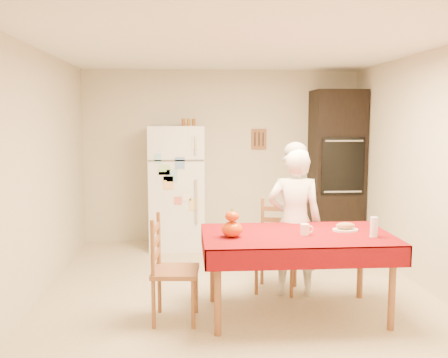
{
  "coord_description": "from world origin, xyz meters",
  "views": [
    {
      "loc": [
        -0.5,
        -5.05,
        1.79
      ],
      "look_at": [
        -0.11,
        0.2,
        1.16
      ],
      "focal_mm": 40.0,
      "sensor_mm": 36.0,
      "label": 1
    }
  ],
  "objects": [
    {
      "name": "oven_cabinet",
      "position": [
        1.63,
        1.93,
        1.1
      ],
      "size": [
        0.7,
        0.62,
        2.2
      ],
      "color": "black",
      "rests_on": "floor"
    },
    {
      "name": "refrigerator",
      "position": [
        -0.65,
        1.88,
        0.85
      ],
      "size": [
        0.75,
        0.74,
        1.7
      ],
      "color": "white",
      "rests_on": "floor"
    },
    {
      "name": "bread_loaf",
      "position": [
        0.95,
        -0.62,
        0.81
      ],
      "size": [
        0.18,
        0.1,
        0.06
      ],
      "primitive_type": "ellipsoid",
      "color": "#A38650",
      "rests_on": "bread_plate"
    },
    {
      "name": "bread_plate",
      "position": [
        0.95,
        -0.62,
        0.77
      ],
      "size": [
        0.24,
        0.24,
        0.02
      ],
      "primitive_type": "cylinder",
      "color": "white",
      "rests_on": "dining_table"
    },
    {
      "name": "pumpkin_upper",
      "position": [
        -0.11,
        -0.78,
        0.95
      ],
      "size": [
        0.12,
        0.12,
        0.09
      ],
      "primitive_type": "ellipsoid",
      "color": "#E66105",
      "rests_on": "pumpkin_lower"
    },
    {
      "name": "spice_jar_right",
      "position": [
        -0.41,
        1.93,
        1.75
      ],
      "size": [
        0.05,
        0.05,
        0.1
      ],
      "primitive_type": "cylinder",
      "color": "brown",
      "rests_on": "refrigerator"
    },
    {
      "name": "floor",
      "position": [
        0.0,
        0.0,
        0.0
      ],
      "size": [
        4.5,
        4.5,
        0.0
      ],
      "primitive_type": "plane",
      "color": "tan",
      "rests_on": "ground"
    },
    {
      "name": "wine_glass",
      "position": [
        1.13,
        -0.87,
        0.85
      ],
      "size": [
        0.07,
        0.07,
        0.18
      ],
      "primitive_type": "cylinder",
      "color": "white",
      "rests_on": "dining_table"
    },
    {
      "name": "seated_woman",
      "position": [
        0.58,
        -0.16,
        0.75
      ],
      "size": [
        0.6,
        0.45,
        1.51
      ],
      "primitive_type": "imported",
      "rotation": [
        0.0,
        0.0,
        2.97
      ],
      "color": "silver",
      "rests_on": "floor"
    },
    {
      "name": "spice_jar_mid",
      "position": [
        -0.48,
        1.93,
        1.75
      ],
      "size": [
        0.05,
        0.05,
        0.1
      ],
      "primitive_type": "cylinder",
      "color": "#99661B",
      "rests_on": "refrigerator"
    },
    {
      "name": "chair_left",
      "position": [
        -0.68,
        -0.74,
        0.51
      ],
      "size": [
        0.43,
        0.45,
        0.95
      ],
      "rotation": [
        0.0,
        0.0,
        1.49
      ],
      "color": "brown",
      "rests_on": "floor"
    },
    {
      "name": "chair_far",
      "position": [
        0.44,
        0.02,
        0.51
      ],
      "size": [
        0.52,
        0.51,
        0.95
      ],
      "rotation": [
        0.0,
        0.0,
        -0.32
      ],
      "color": "brown",
      "rests_on": "floor"
    },
    {
      "name": "room_shell",
      "position": [
        0.0,
        0.0,
        1.62
      ],
      "size": [
        4.02,
        4.52,
        2.51
      ],
      "color": "beige",
      "rests_on": "ground"
    },
    {
      "name": "pumpkin_lower",
      "position": [
        -0.11,
        -0.78,
        0.83
      ],
      "size": [
        0.19,
        0.19,
        0.14
      ],
      "primitive_type": "ellipsoid",
      "color": "#DA3805",
      "rests_on": "dining_table"
    },
    {
      "name": "dining_table",
      "position": [
        0.48,
        -0.7,
        0.69
      ],
      "size": [
        1.7,
        1.0,
        0.76
      ],
      "color": "brown",
      "rests_on": "floor"
    },
    {
      "name": "spice_jar_left",
      "position": [
        -0.55,
        1.93,
        1.75
      ],
      "size": [
        0.05,
        0.05,
        0.1
      ],
      "primitive_type": "cylinder",
      "color": "brown",
      "rests_on": "refrigerator"
    },
    {
      "name": "coffee_mug",
      "position": [
        0.54,
        -0.75,
        0.81
      ],
      "size": [
        0.08,
        0.08,
        0.1
      ],
      "primitive_type": "cylinder",
      "color": "white",
      "rests_on": "dining_table"
    }
  ]
}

